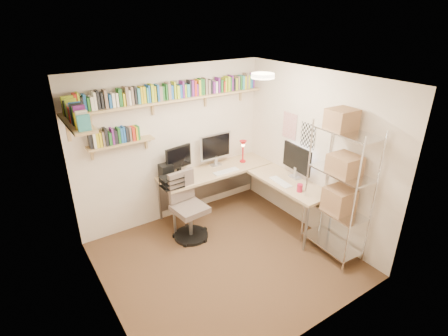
% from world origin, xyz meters
% --- Properties ---
extents(ground, '(3.20, 3.20, 0.00)m').
position_xyz_m(ground, '(0.00, 0.00, 0.00)').
color(ground, '#4C3520').
rests_on(ground, ground).
extents(room_shell, '(3.24, 3.04, 2.52)m').
position_xyz_m(room_shell, '(0.00, 0.00, 1.55)').
color(room_shell, beige).
rests_on(room_shell, ground).
extents(wall_shelves, '(3.12, 1.09, 0.80)m').
position_xyz_m(wall_shelves, '(-0.42, 1.30, 2.03)').
color(wall_shelves, tan).
rests_on(wall_shelves, ground).
extents(corner_desk, '(2.10, 2.05, 1.37)m').
position_xyz_m(corner_desk, '(0.70, 0.95, 0.78)').
color(corner_desk, tan).
rests_on(corner_desk, ground).
extents(office_chair, '(0.55, 0.56, 1.04)m').
position_xyz_m(office_chair, '(-0.15, 0.81, 0.44)').
color(office_chair, black).
rests_on(office_chair, ground).
extents(wire_rack, '(0.45, 0.86, 2.10)m').
position_xyz_m(wire_rack, '(1.36, -0.69, 1.27)').
color(wire_rack, silver).
rests_on(wire_rack, ground).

